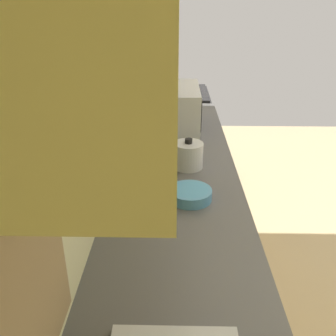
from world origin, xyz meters
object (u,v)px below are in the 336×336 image
microwave (173,108)px  bowl (190,194)px  kettle (188,155)px  oven_range (176,138)px

microwave → bowl: size_ratio=2.80×
microwave → kettle: (-0.64, -0.08, -0.07)m
bowl → kettle: size_ratio=0.92×
oven_range → bowl: oven_range is taller
oven_range → kettle: size_ratio=5.10×
oven_range → bowl: size_ratio=5.57×
bowl → oven_range: bearing=2.0°
oven_range → kettle: oven_range is taller
oven_range → microwave: microwave is taller
oven_range → bowl: (-1.93, -0.07, 0.46)m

